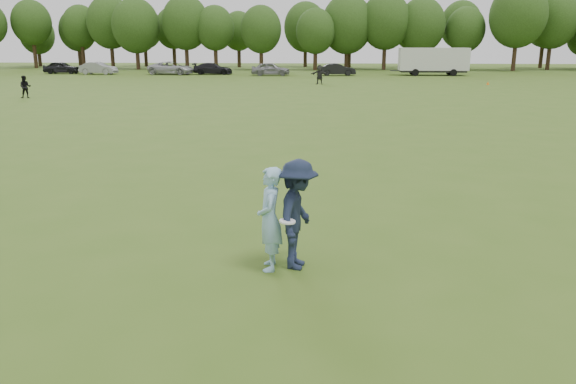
% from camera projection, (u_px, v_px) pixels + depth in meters
% --- Properties ---
extents(ground, '(200.00, 200.00, 0.00)m').
position_uv_depth(ground, '(293.00, 276.00, 9.46)').
color(ground, '#3B5919').
rests_on(ground, ground).
extents(thrower, '(0.50, 0.70, 1.80)m').
position_uv_depth(thrower, '(270.00, 219.00, 9.54)').
color(thrower, '#90C0DF').
rests_on(thrower, ground).
extents(defender, '(0.90, 1.34, 1.92)m').
position_uv_depth(defender, '(298.00, 215.00, 9.59)').
color(defender, '#182035').
rests_on(defender, ground).
extents(player_far_a, '(0.92, 0.81, 1.57)m').
position_uv_depth(player_far_a, '(25.00, 87.00, 39.39)').
color(player_far_a, black).
rests_on(player_far_a, ground).
extents(player_far_d, '(1.71, 0.72, 1.79)m').
position_uv_depth(player_far_d, '(320.00, 75.00, 52.63)').
color(player_far_d, '#292929').
rests_on(player_far_d, ground).
extents(car_a, '(4.49, 1.94, 1.51)m').
position_uv_depth(car_a, '(62.00, 68.00, 70.35)').
color(car_a, black).
rests_on(car_a, ground).
extents(car_b, '(4.63, 1.94, 1.49)m').
position_uv_depth(car_b, '(98.00, 68.00, 68.69)').
color(car_b, gray).
rests_on(car_b, ground).
extents(car_c, '(5.87, 3.28, 1.55)m').
position_uv_depth(car_c, '(171.00, 68.00, 68.39)').
color(car_c, '#AAAAAF').
rests_on(car_c, ground).
extents(car_d, '(4.87, 2.16, 1.39)m').
position_uv_depth(car_d, '(213.00, 69.00, 68.73)').
color(car_d, black).
rests_on(car_d, ground).
extents(car_e, '(4.58, 1.93, 1.55)m').
position_uv_depth(car_e, '(271.00, 69.00, 66.16)').
color(car_e, gray).
rests_on(car_e, ground).
extents(car_f, '(4.42, 1.97, 1.41)m').
position_uv_depth(car_f, '(337.00, 70.00, 66.38)').
color(car_f, black).
rests_on(car_f, ground).
extents(field_cone, '(0.28, 0.28, 0.30)m').
position_uv_depth(field_cone, '(488.00, 83.00, 52.17)').
color(field_cone, orange).
rests_on(field_cone, ground).
extents(disc_in_play, '(0.29, 0.29, 0.05)m').
position_uv_depth(disc_in_play, '(287.00, 221.00, 9.21)').
color(disc_in_play, white).
rests_on(disc_in_play, ground).
extents(cargo_trailer, '(9.00, 2.75, 3.20)m').
position_uv_depth(cargo_trailer, '(433.00, 60.00, 66.47)').
color(cargo_trailer, silver).
rests_on(cargo_trailer, ground).
extents(treeline, '(130.35, 18.39, 11.74)m').
position_uv_depth(treeline, '(347.00, 25.00, 81.73)').
color(treeline, '#332114').
rests_on(treeline, ground).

